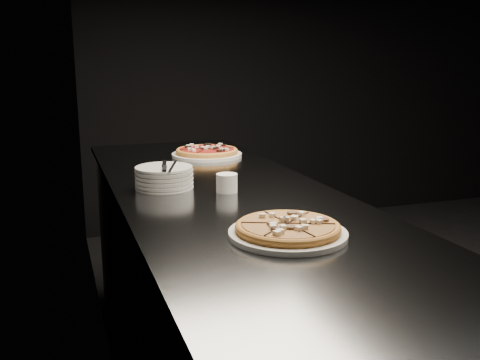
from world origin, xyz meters
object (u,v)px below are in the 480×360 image
object	(u,v)px
counter	(231,320)
cutlery	(167,166)
ramekin	(227,182)
pizza_mushroom	(288,229)
plate_stack	(164,177)
pizza_tomato	(207,152)

from	to	relation	value
counter	cutlery	size ratio (longest dim) A/B	11.86
cutlery	ramekin	world-z (taller)	cutlery
pizza_mushroom	plate_stack	xyz separation A→B (m)	(-0.19, 0.64, 0.02)
pizza_mushroom	ramekin	distance (m)	0.50
pizza_tomato	plate_stack	distance (m)	0.64
cutlery	ramekin	xyz separation A→B (m)	(0.18, -0.12, -0.04)
counter	ramekin	world-z (taller)	ramekin
plate_stack	ramekin	distance (m)	0.23
counter	pizza_mushroom	size ratio (longest dim) A/B	6.88
pizza_tomato	plate_stack	xyz separation A→B (m)	(-0.31, -0.55, 0.02)
pizza_mushroom	plate_stack	bearing A→B (deg)	106.63
counter	ramekin	bearing A→B (deg)	90.73
counter	cutlery	world-z (taller)	cutlery
pizza_mushroom	pizza_tomato	xyz separation A→B (m)	(0.12, 1.19, 0.00)
pizza_mushroom	pizza_tomato	world-z (taller)	pizza_tomato
cutlery	pizza_tomato	bearing A→B (deg)	74.58
pizza_tomato	plate_stack	bearing A→B (deg)	-119.49
ramekin	pizza_mushroom	bearing A→B (deg)	-89.75
pizza_tomato	cutlery	bearing A→B (deg)	-118.19
pizza_mushroom	cutlery	world-z (taller)	cutlery
cutlery	ramekin	size ratio (longest dim) A/B	2.83
pizza_tomato	counter	bearing A→B (deg)	-99.65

